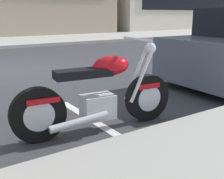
# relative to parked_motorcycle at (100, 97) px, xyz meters

# --- Properties ---
(ground_plane) EXTENTS (260.00, 260.00, 0.00)m
(ground_plane) POSITION_rel_parked_motorcycle_xyz_m (0.07, 4.50, -0.43)
(ground_plane) COLOR #333335
(sidewalk_far_curb) EXTENTS (120.00, 5.00, 0.14)m
(sidewalk_far_curb) POSITION_rel_parked_motorcycle_xyz_m (12.07, 11.93, -0.36)
(sidewalk_far_curb) COLOR #ADA89E
(sidewalk_far_curb) RESTS_ON ground
(parking_stall_stripe) EXTENTS (0.12, 2.20, 0.01)m
(parking_stall_stripe) POSITION_rel_parked_motorcycle_xyz_m (0.07, 0.16, -0.42)
(parking_stall_stripe) COLOR silver
(parking_stall_stripe) RESTS_ON ground
(parked_motorcycle) EXTENTS (2.09, 0.62, 1.11)m
(parked_motorcycle) POSITION_rel_parked_motorcycle_xyz_m (0.00, 0.00, 0.00)
(parked_motorcycle) COLOR black
(parked_motorcycle) RESTS_ON ground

